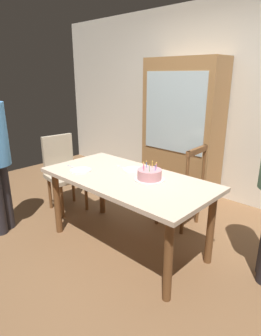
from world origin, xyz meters
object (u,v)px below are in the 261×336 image
(plate_far_side, at_px, (134,170))
(chair_spindle_back, at_px, (181,188))
(plate_near_celebrant, at_px, (81,170))
(chair_upholstered, at_px, (63,169))
(china_cabinet, at_px, (182,129))
(dining_table, at_px, (127,186))
(birthday_cake, at_px, (149,175))

(plate_far_side, distance_m, chair_spindle_back, 0.67)
(plate_near_celebrant, bearing_deg, plate_far_side, 45.16)
(chair_upholstered, bearing_deg, plate_far_side, 4.72)
(plate_near_celebrant, relative_size, plate_far_side, 1.00)
(plate_far_side, xyz_separation_m, china_cabinet, (-0.34, 1.37, 0.19))
(plate_near_celebrant, height_order, china_cabinet, china_cabinet)
(dining_table, height_order, chair_upholstered, chair_upholstered)
(plate_far_side, bearing_deg, chair_spindle_back, 68.43)
(birthday_cake, xyz_separation_m, plate_near_celebrant, (-0.68, -0.27, -0.04))
(plate_far_side, bearing_deg, china_cabinet, 103.83)
(dining_table, height_order, birthday_cake, birthday_cake)
(plate_near_celebrant, bearing_deg, china_cabinet, 88.60)
(birthday_cake, bearing_deg, dining_table, -159.00)
(plate_near_celebrant, bearing_deg, chair_upholstered, 159.53)
(plate_far_side, bearing_deg, chair_upholstered, -175.28)
(dining_table, xyz_separation_m, chair_upholstered, (-1.23, 0.10, -0.13))
(china_cabinet, bearing_deg, plate_near_celebrant, -91.40)
(birthday_cake, bearing_deg, china_cabinet, 113.24)
(plate_near_celebrant, bearing_deg, chair_spindle_back, 57.40)
(dining_table, xyz_separation_m, birthday_cake, (0.21, 0.08, 0.14))
(dining_table, xyz_separation_m, plate_far_side, (-0.08, 0.19, 0.10))
(birthday_cake, height_order, plate_near_celebrant, birthday_cake)
(plate_near_celebrant, distance_m, chair_upholstered, 0.85)
(birthday_cake, height_order, chair_spindle_back, chair_spindle_back)
(plate_far_side, relative_size, chair_spindle_back, 0.23)
(chair_upholstered, bearing_deg, dining_table, -4.46)
(dining_table, bearing_deg, chair_upholstered, 175.54)
(dining_table, bearing_deg, chair_spindle_back, 79.74)
(plate_near_celebrant, xyz_separation_m, chair_spindle_back, (0.60, 0.94, -0.30))
(birthday_cake, distance_m, plate_near_celebrant, 0.73)
(birthday_cake, relative_size, china_cabinet, 0.15)
(dining_table, xyz_separation_m, china_cabinet, (-0.42, 1.56, 0.29))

